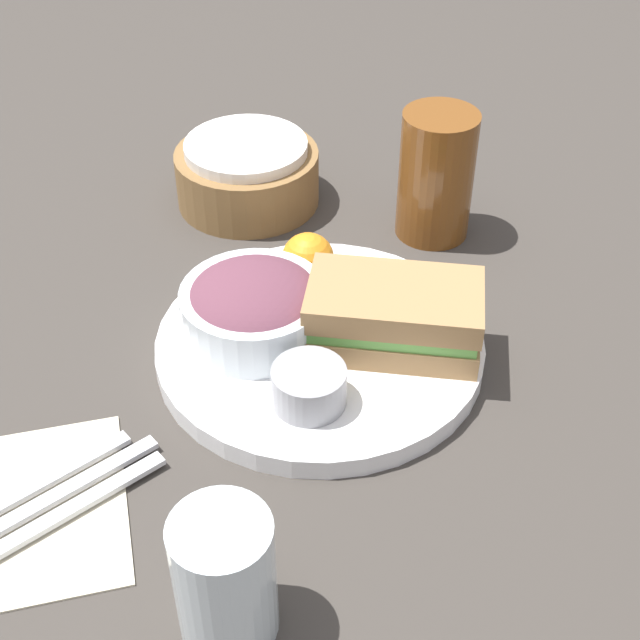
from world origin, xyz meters
name	(u,v)px	position (x,y,z in m)	size (l,w,h in m)	color
ground_plane	(320,354)	(0.00, 0.00, 0.00)	(4.00, 4.00, 0.00)	#3D3833
plate	(320,346)	(0.00, 0.00, 0.01)	(0.29, 0.29, 0.02)	white
sandwich	(394,315)	(0.06, -0.02, 0.05)	(0.17, 0.13, 0.06)	#A37A4C
salad_bowl	(254,306)	(-0.05, 0.02, 0.05)	(0.13, 0.13, 0.06)	white
dressing_cup	(309,386)	(-0.03, -0.07, 0.04)	(0.06, 0.06, 0.03)	#99999E
orange_wedge	(308,259)	(0.01, 0.08, 0.04)	(0.05, 0.05, 0.05)	orange
drink_glass	(436,175)	(0.16, 0.16, 0.07)	(0.08, 0.08, 0.13)	brown
bread_basket	(247,173)	(-0.02, 0.26, 0.03)	(0.15, 0.15, 0.07)	olive
napkin	(43,508)	(-0.24, -0.12, 0.00)	(0.12, 0.16, 0.00)	beige
fork	(53,520)	(-0.23, -0.13, 0.01)	(0.18, 0.01, 0.01)	silver
knife	(42,504)	(-0.24, -0.12, 0.01)	(0.19, 0.01, 0.01)	silver
spoon	(31,489)	(-0.25, -0.10, 0.01)	(0.16, 0.01, 0.01)	silver
water_glass	(225,578)	(-0.12, -0.24, 0.05)	(0.06, 0.06, 0.10)	silver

